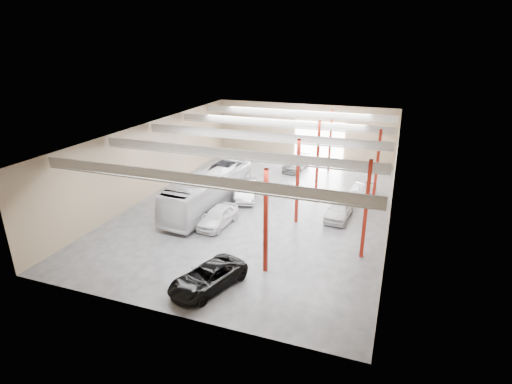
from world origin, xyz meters
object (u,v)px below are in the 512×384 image
Objects in this scene: coach_bus at (209,191)px; black_sedan at (208,277)px; car_right_near at (361,191)px; car_right_far at (339,209)px; car_row_a at (218,216)px; car_row_b at (246,190)px; car_row_c at (296,163)px.

coach_bus reaches higher than black_sedan.
car_right_far is at bearing -87.73° from car_right_near.
car_row_a is (-3.14, 8.20, 0.06)m from black_sedan.
car_row_b is 9.12m from car_right_far.
car_right_near is (7.16, 18.20, -0.01)m from black_sedan.
black_sedan is at bearing -94.62° from car_row_b.
car_right_near is (10.30, 10.00, -0.08)m from car_row_a.
car_right_far is (6.81, -12.00, 0.06)m from car_row_c.
coach_bus reaches higher than car_right_near.
black_sedan is 14.26m from car_right_far.
car_row_c is (4.35, 13.88, -0.95)m from coach_bus.
car_row_a is 10.20m from car_right_far.
car_row_c is 10.58m from car_right_near.
car_row_a reaches higher than black_sedan.
car_row_a is at bearing -148.18° from car_right_far.
black_sedan is at bearing -95.22° from car_right_near.
car_row_a is 1.00× the size of car_right_far.
car_row_a is 6.30m from car_row_b.
car_row_c is at bearing 123.36° from car_right_far.
car_row_a reaches higher than car_row_c.
car_row_b reaches higher than black_sedan.
car_row_a reaches higher than car_right_near.
black_sedan is at bearing -60.82° from coach_bus.
coach_bus is 2.39× the size of car_row_c.
car_row_a is 0.90× the size of car_row_b.
car_row_b is at bearing 174.32° from car_right_far.
car_row_b reaches higher than car_right_near.
coach_bus is at bearing -166.68° from car_right_far.
car_row_a is 0.92× the size of car_row_c.
car_right_far is at bearing -26.28° from car_row_b.
car_right_far reaches higher than black_sedan.
coach_bus is 2.61× the size of car_right_far.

